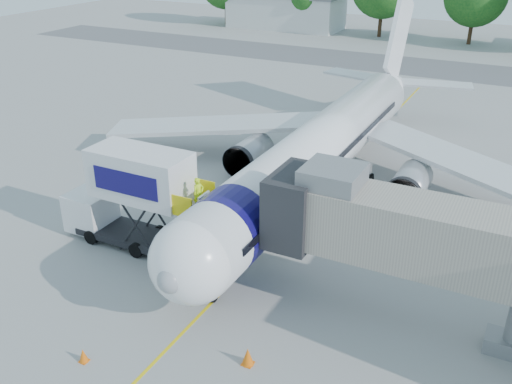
% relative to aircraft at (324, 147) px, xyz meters
% --- Properties ---
extents(ground, '(160.00, 160.00, 0.00)m').
position_rel_aircraft_xyz_m(ground, '(0.00, -4.12, -2.95)').
color(ground, '#989895').
rests_on(ground, ground).
extents(guidance_line, '(0.15, 70.00, 0.01)m').
position_rel_aircraft_xyz_m(guidance_line, '(0.00, -4.12, -2.94)').
color(guidance_line, yellow).
rests_on(guidance_line, ground).
extents(taxiway_strip, '(120.00, 10.00, 0.01)m').
position_rel_aircraft_xyz_m(taxiway_strip, '(0.00, 37.88, -2.94)').
color(taxiway_strip, '#59595B').
rests_on(taxiway_strip, ground).
extents(aircraft, '(34.17, 37.73, 11.35)m').
position_rel_aircraft_xyz_m(aircraft, '(0.00, 0.00, 0.00)').
color(aircraft, white).
rests_on(aircraft, ground).
extents(jet_bridge, '(13.90, 3.20, 6.60)m').
position_rel_aircraft_xyz_m(jet_bridge, '(7.99, -11.12, 1.39)').
color(jet_bridge, '#9D9687').
rests_on(jet_bridge, ground).
extents(catering_hiloader, '(8.50, 2.44, 5.50)m').
position_rel_aircraft_xyz_m(catering_hiloader, '(-6.27, -11.12, -0.19)').
color(catering_hiloader, black).
rests_on(catering_hiloader, ground).
extents(safety_cone_a, '(0.48, 0.48, 0.77)m').
position_rel_aircraft_xyz_m(safety_cone_a, '(3.33, -16.54, -2.58)').
color(safety_cone_a, '#E15F0B').
rests_on(safety_cone_a, ground).
extents(safety_cone_b, '(0.38, 0.38, 0.60)m').
position_rel_aircraft_xyz_m(safety_cone_b, '(-2.50, -19.36, -2.66)').
color(safety_cone_b, '#E15F0B').
rests_on(safety_cone_b, ground).
extents(outbuilding_left, '(18.40, 8.40, 5.30)m').
position_rel_aircraft_xyz_m(outbuilding_left, '(-28.00, 55.88, -0.29)').
color(outbuilding_left, silver).
rests_on(outbuilding_left, ground).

